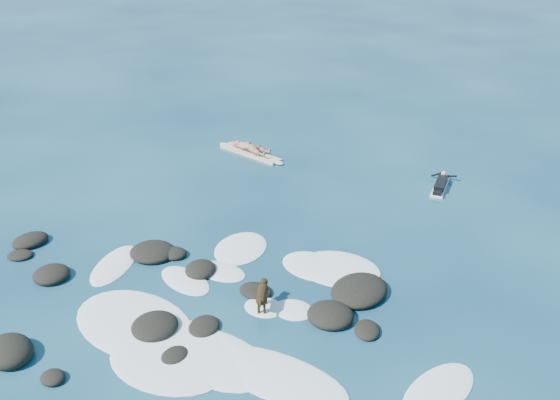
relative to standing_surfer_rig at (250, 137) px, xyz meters
The scene contains 6 objects.
ground 9.76m from the standing_surfer_rig, 65.22° to the right, with size 160.00×160.00×0.00m, color #0A2642.
reef_rocks 10.70m from the standing_surfer_rig, 78.28° to the right, with size 12.15×8.14×0.59m.
breaking_foam 11.13m from the standing_surfer_rig, 63.90° to the right, with size 11.51×7.63×0.12m.
standing_surfer_rig is the anchor object (origin of this frame).
paddling_surfer_rig 7.90m from the standing_surfer_rig, ahead, with size 0.97×2.17×0.38m.
dog 10.66m from the standing_surfer_rig, 59.29° to the right, with size 0.57×1.10×0.73m.
Camera 1 is at (7.79, -12.16, 10.01)m, focal length 40.00 mm.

